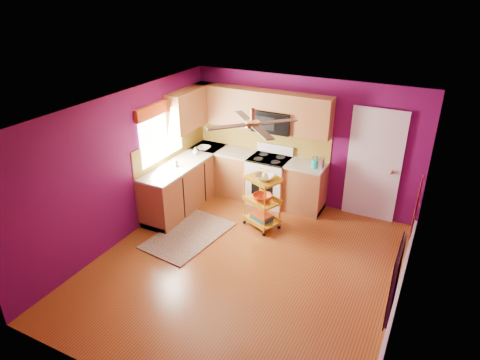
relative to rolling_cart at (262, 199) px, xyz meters
The scene contains 17 objects.
ground 1.38m from the rolling_cart, 77.56° to the right, with size 5.00×5.00×0.00m, color brown.
room_envelope 1.66m from the rolling_cart, 76.37° to the right, with size 4.54×5.04×2.52m.
lower_cabinets 1.23m from the rolling_cart, 151.35° to the left, with size 2.81×2.31×0.94m.
electric_range 0.99m from the rolling_cart, 106.47° to the left, with size 0.76×0.66×1.13m.
upper_cabinetry 1.84m from the rolling_cart, 135.85° to the left, with size 2.80×2.30×1.26m.
left_window 2.28m from the rolling_cart, behind, with size 0.08×1.35×1.08m.
panel_door 2.09m from the rolling_cart, 37.35° to the left, with size 0.95×0.11×2.15m.
right_wall_art 3.08m from the rolling_cart, 32.11° to the right, with size 0.04×2.74×1.04m.
ceiling_fan 2.04m from the rolling_cart, 75.24° to the right, with size 1.01×1.01×0.26m.
shag_rug 1.44m from the rolling_cart, 139.67° to the right, with size 0.97×1.57×0.02m, color #321810.
rolling_cart is the anchor object (origin of this frame).
teal_kettle 1.23m from the rolling_cart, 55.53° to the left, with size 0.18×0.18×0.21m.
toaster 1.25m from the rolling_cart, 54.64° to the left, with size 0.22×0.15×0.18m, color beige.
soap_bottle_a 1.75m from the rolling_cart, behind, with size 0.08×0.08×0.18m, color #EA3F72.
soap_bottle_b 1.78m from the rolling_cart, 164.36° to the left, with size 0.12×0.12×0.15m, color white.
counter_dish 1.86m from the rolling_cart, 155.02° to the left, with size 0.26×0.26×0.06m, color white.
counter_cup 1.82m from the rolling_cart, behind, with size 0.13×0.13×0.10m, color white.
Camera 1 is at (2.37, -4.89, 4.11)m, focal length 32.00 mm.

